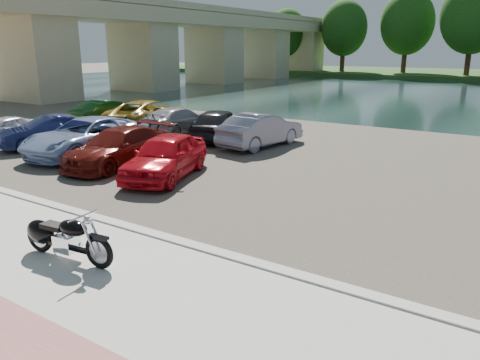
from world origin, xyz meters
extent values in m
plane|color=#595447|center=(0.00, 0.00, 0.00)|extent=(200.00, 200.00, 0.00)
cube|color=#BCB8B1|center=(0.00, -1.00, 0.05)|extent=(60.00, 6.00, 0.10)
cube|color=#BCB8B1|center=(0.00, 2.00, 0.07)|extent=(60.00, 0.30, 0.14)
cube|color=#474139|center=(0.00, 11.00, 0.02)|extent=(60.00, 18.00, 0.04)
cube|color=#172B29|center=(0.00, 40.00, 0.00)|extent=(120.00, 40.00, 0.00)
cube|color=tan|center=(-28.00, 40.00, 7.20)|extent=(7.00, 56.00, 1.40)
cube|color=tan|center=(-28.00, 40.00, 8.20)|extent=(7.00, 56.00, 0.70)
cube|color=tan|center=(-28.00, 18.00, 3.60)|extent=(6.00, 4.00, 7.20)
cube|color=tan|center=(-28.00, 30.00, 3.60)|extent=(6.00, 4.00, 7.20)
cube|color=tan|center=(-28.00, 42.00, 3.60)|extent=(6.00, 4.00, 7.20)
cube|color=tan|center=(-28.00, 54.00, 3.60)|extent=(6.00, 4.00, 7.20)
cube|color=tan|center=(-28.00, 66.00, 3.60)|extent=(6.00, 4.00, 7.20)
cylinder|color=#3B2615|center=(-30.00, 64.60, 2.85)|extent=(0.70, 0.70, 4.50)
ellipsoid|color=#11330E|center=(-30.00, 64.60, 6.45)|extent=(6.30, 6.30, 7.56)
cylinder|color=#3B2615|center=(-21.00, 66.00, 3.08)|extent=(0.70, 0.70, 4.95)
ellipsoid|color=#11330E|center=(-21.00, 66.00, 7.04)|extent=(6.93, 6.93, 8.32)
cylinder|color=#3B2615|center=(-12.00, 67.40, 3.30)|extent=(0.70, 0.70, 5.40)
ellipsoid|color=#11330E|center=(-12.00, 67.40, 7.62)|extent=(7.56, 7.56, 9.07)
cylinder|color=#3B2615|center=(-3.00, 64.60, 3.52)|extent=(0.70, 0.70, 5.85)
ellipsoid|color=#11330E|center=(-3.00, 64.60, 8.21)|extent=(8.19, 8.19, 9.83)
torus|color=black|center=(-0.02, 0.17, 0.44)|extent=(0.69, 0.19, 0.68)
torus|color=black|center=(-1.66, 0.00, 0.44)|extent=(0.69, 0.19, 0.68)
cylinder|color=#B2B2B7|center=(-0.02, 0.17, 0.44)|extent=(0.46, 0.11, 0.46)
cylinder|color=#B2B2B7|center=(-1.66, 0.00, 0.44)|extent=(0.46, 0.11, 0.46)
cylinder|color=silver|center=(-0.15, 0.06, 0.74)|extent=(0.33, 0.08, 0.63)
cylinder|color=silver|center=(-0.17, 0.26, 0.74)|extent=(0.33, 0.08, 0.63)
cylinder|color=silver|center=(-0.35, 0.14, 1.13)|extent=(0.11, 0.75, 0.04)
sphere|color=silver|center=(-0.25, 0.15, 1.05)|extent=(0.18, 0.18, 0.16)
sphere|color=silver|center=(-0.18, 0.15, 1.05)|extent=(0.12, 0.12, 0.11)
cube|color=black|center=(-0.02, 0.17, 0.75)|extent=(0.46, 0.18, 0.06)
cube|color=black|center=(-0.84, 0.09, 0.38)|extent=(1.20, 0.22, 0.08)
cube|color=silver|center=(-0.89, 0.08, 0.45)|extent=(0.48, 0.36, 0.34)
cylinder|color=silver|center=(-0.79, 0.09, 0.65)|extent=(0.26, 0.20, 0.27)
cylinder|color=silver|center=(-0.99, 0.07, 0.65)|extent=(0.26, 0.20, 0.27)
ellipsoid|color=black|center=(-0.66, 0.11, 0.82)|extent=(0.71, 0.43, 0.32)
cube|color=black|center=(-1.19, 0.05, 0.76)|extent=(0.58, 0.33, 0.10)
ellipsoid|color=black|center=(-1.61, 0.01, 0.56)|extent=(0.76, 0.41, 0.50)
cube|color=black|center=(-1.66, 0.00, 0.49)|extent=(0.42, 0.22, 0.30)
cylinder|color=silver|center=(-1.21, 0.21, 0.32)|extent=(1.10, 0.20, 0.09)
cylinder|color=silver|center=(-1.21, 0.21, 0.40)|extent=(1.10, 0.20, 0.09)
cylinder|color=#B2B2B7|center=(-0.97, -0.11, 0.23)|extent=(0.04, 0.14, 0.22)
imported|color=silver|center=(-13.58, 6.21, 0.66)|extent=(2.16, 3.84, 1.23)
imported|color=#161D46|center=(-11.08, 6.94, 0.71)|extent=(2.75, 4.33, 1.35)
imported|color=#8A9FC9|center=(-8.47, 6.80, 0.79)|extent=(2.60, 5.43, 1.49)
imported|color=#5C120D|center=(-6.13, 6.31, 0.72)|extent=(2.33, 4.84, 1.36)
imported|color=red|center=(-3.57, 6.01, 0.76)|extent=(2.94, 4.57, 1.45)
imported|color=#0F3812|center=(-13.39, 12.37, 0.75)|extent=(1.75, 4.41, 1.43)
imported|color=olive|center=(-10.93, 12.88, 0.80)|extent=(3.43, 5.85, 1.53)
imported|color=#9B9BA3|center=(-8.62, 12.57, 0.70)|extent=(1.98, 4.60, 1.32)
imported|color=black|center=(-5.99, 12.34, 0.78)|extent=(3.05, 4.67, 1.48)
imported|color=slate|center=(-3.54, 12.13, 0.77)|extent=(2.06, 4.56, 1.45)
camera|label=1|loc=(6.78, -5.25, 4.24)|focal=35.00mm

